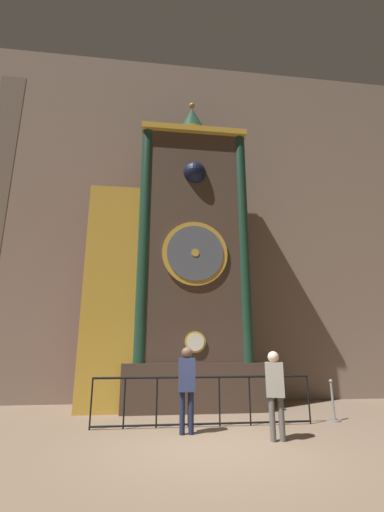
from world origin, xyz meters
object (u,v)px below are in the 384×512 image
(visitor_far, at_px, (275,386))
(stanchion_post, at_px, (333,408))
(clock_tower, at_px, (176,264))
(visitor_near, at_px, (187,380))

(visitor_far, bearing_deg, stanchion_post, 57.50)
(visitor_far, relative_size, stanchion_post, 1.71)
(clock_tower, xyz_separation_m, stanchion_post, (3.62, -2.02, -3.87))
(stanchion_post, bearing_deg, visitor_near, -166.67)
(visitor_near, xyz_separation_m, stanchion_post, (3.59, 0.85, -0.72))
(visitor_near, xyz_separation_m, visitor_far, (1.62, -0.72, -0.06))
(visitor_near, relative_size, stanchion_post, 1.80)
(clock_tower, relative_size, visitor_near, 6.04)
(clock_tower, xyz_separation_m, visitor_near, (0.03, -2.87, -3.15))
(visitor_near, distance_m, stanchion_post, 3.76)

